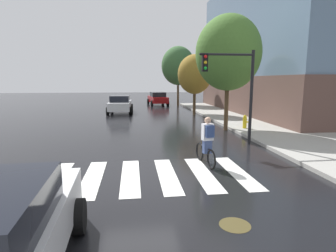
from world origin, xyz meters
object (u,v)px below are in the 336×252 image
(fire_hydrant, at_px, (245,122))
(street_tree_mid, at_px, (195,74))
(sedan_far, at_px, (158,98))
(street_tree_near, at_px, (228,53))
(street_tree_far, at_px, (178,66))
(manhole_cover, at_px, (235,225))
(cyclist, at_px, (207,142))
(sedan_mid, at_px, (120,104))
(traffic_light_near, at_px, (234,81))

(fire_hydrant, bearing_deg, street_tree_mid, 99.80)
(sedan_far, height_order, street_tree_near, street_tree_near)
(street_tree_near, height_order, street_tree_far, street_tree_far)
(manhole_cover, xyz_separation_m, sedan_far, (0.91, 27.70, 0.79))
(manhole_cover, xyz_separation_m, cyclist, (0.47, 3.93, 0.84))
(sedan_mid, distance_m, traffic_light_near, 14.52)
(traffic_light_near, relative_size, street_tree_far, 0.63)
(cyclist, height_order, street_tree_far, street_tree_far)
(sedan_mid, distance_m, fire_hydrant, 12.49)
(sedan_far, relative_size, street_tree_near, 0.70)
(traffic_light_near, distance_m, street_tree_mid, 10.91)
(sedan_mid, bearing_deg, street_tree_near, -55.91)
(fire_hydrant, xyz_separation_m, street_tree_mid, (-1.31, 7.56, 2.85))
(cyclist, bearing_deg, sedan_mid, 102.62)
(sedan_mid, bearing_deg, sedan_far, 62.02)
(cyclist, relative_size, traffic_light_near, 0.41)
(sedan_far, distance_m, street_tree_far, 4.54)
(fire_hydrant, bearing_deg, manhole_cover, -113.57)
(sedan_mid, xyz_separation_m, street_tree_mid, (6.25, -2.38, 2.58))
(manhole_cover, relative_size, cyclist, 0.38)
(manhole_cover, xyz_separation_m, sedan_mid, (-3.14, 20.06, 0.81))
(fire_hydrant, relative_size, street_tree_mid, 0.16)
(sedan_mid, xyz_separation_m, sedan_far, (4.06, 7.64, -0.02))
(street_tree_mid, bearing_deg, cyclist, -100.87)
(manhole_cover, height_order, street_tree_far, street_tree_far)
(street_tree_near, bearing_deg, street_tree_far, 90.81)
(sedan_mid, xyz_separation_m, street_tree_near, (6.52, -9.64, 3.60))
(manhole_cover, relative_size, street_tree_far, 0.10)
(sedan_mid, relative_size, fire_hydrant, 5.90)
(manhole_cover, bearing_deg, street_tree_near, 72.05)
(cyclist, bearing_deg, manhole_cover, -96.78)
(manhole_cover, distance_m, street_tree_mid, 18.27)
(sedan_mid, distance_m, cyclist, 16.53)
(sedan_mid, relative_size, sedan_far, 1.00)
(fire_hydrant, bearing_deg, sedan_far, 101.27)
(sedan_mid, relative_size, cyclist, 2.70)
(sedan_far, height_order, street_tree_mid, street_tree_mid)
(cyclist, height_order, fire_hydrant, cyclist)
(traffic_light_near, bearing_deg, cyclist, -124.18)
(sedan_far, bearing_deg, street_tree_far, -29.72)
(cyclist, xyz_separation_m, street_tree_far, (2.68, 22.49, 3.68))
(manhole_cover, relative_size, street_tree_mid, 0.13)
(fire_hydrant, distance_m, street_tree_near, 4.03)
(street_tree_mid, bearing_deg, sedan_mid, 159.17)
(manhole_cover, bearing_deg, fire_hydrant, 66.43)
(fire_hydrant, bearing_deg, cyclist, -122.53)
(sedan_mid, height_order, sedan_far, sedan_mid)
(street_tree_mid, bearing_deg, street_tree_far, 89.73)
(street_tree_mid, relative_size, street_tree_far, 0.75)
(cyclist, distance_m, street_tree_far, 22.95)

